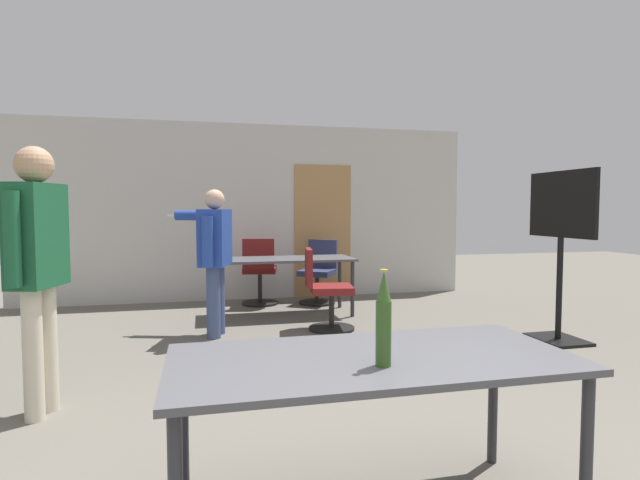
{
  "coord_description": "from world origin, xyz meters",
  "views": [
    {
      "loc": [
        -0.73,
        -1.5,
        1.37
      ],
      "look_at": [
        0.26,
        2.67,
        1.1
      ],
      "focal_mm": 28.0,
      "sensor_mm": 36.0,
      "label": 1
    }
  ],
  "objects": [
    {
      "name": "person_center_tall",
      "position": [
        -0.61,
        3.93,
        0.93
      ],
      "size": [
        0.7,
        0.82,
        1.58
      ],
      "rotation": [
        0.0,
        0.0,
        1.29
      ],
      "color": "#3D4C75",
      "rests_on": "ground_plane"
    },
    {
      "name": "beer_bottle",
      "position": [
        -0.03,
        0.35,
        0.92
      ],
      "size": [
        0.06,
        0.06,
        0.39
      ],
      "color": "#2D511E",
      "rests_on": "conference_table_near"
    },
    {
      "name": "tv_screen",
      "position": [
        2.85,
        2.89,
        1.08
      ],
      "size": [
        0.44,
        0.95,
        1.76
      ],
      "rotation": [
        0.0,
        0.0,
        -1.57
      ],
      "color": "black",
      "rests_on": "ground_plane"
    },
    {
      "name": "office_chair_near_pushed",
      "position": [
        0.61,
        3.91,
        0.43
      ],
      "size": [
        0.58,
        0.52,
        0.92
      ],
      "rotation": [
        0.0,
        0.0,
        4.57
      ],
      "color": "black",
      "rests_on": "ground_plane"
    },
    {
      "name": "person_right_polo",
      "position": [
        -1.8,
        2.08,
        1.09
      ],
      "size": [
        0.75,
        0.72,
        1.77
      ],
      "rotation": [
        0.0,
        0.0,
        1.3
      ],
      "color": "beige",
      "rests_on": "ground_plane"
    },
    {
      "name": "back_wall",
      "position": [
        0.03,
        6.11,
        1.31
      ],
      "size": [
        6.79,
        0.12,
        2.64
      ],
      "color": "beige",
      "rests_on": "ground_plane"
    },
    {
      "name": "office_chair_side_rolled",
      "position": [
        0.05,
        5.54,
        0.46
      ],
      "size": [
        0.54,
        0.59,
        0.96
      ],
      "rotation": [
        0.0,
        0.0,
        6.1
      ],
      "color": "black",
      "rests_on": "ground_plane"
    },
    {
      "name": "conference_table_far",
      "position": [
        0.3,
        4.81,
        0.66
      ],
      "size": [
        1.74,
        0.72,
        0.74
      ],
      "color": "#4C4C51",
      "rests_on": "ground_plane"
    },
    {
      "name": "conference_table_near",
      "position": [
        -0.03,
        0.5,
        0.67
      ],
      "size": [
        1.73,
        0.79,
        0.74
      ],
      "color": "#4C4C51",
      "rests_on": "ground_plane"
    },
    {
      "name": "office_chair_far_right",
      "position": [
        0.91,
        5.53,
        0.42
      ],
      "size": [
        0.66,
        0.68,
        0.91
      ],
      "rotation": [
        0.0,
        0.0,
        2.58
      ],
      "color": "black",
      "rests_on": "ground_plane"
    }
  ]
}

